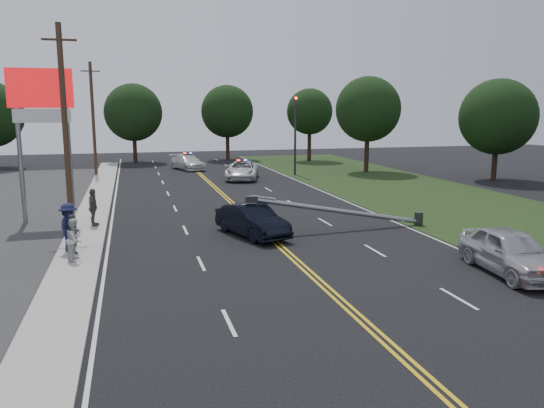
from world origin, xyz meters
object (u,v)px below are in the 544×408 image
object	(u,v)px
emergency_b	(188,162)
crashed_sedan	(252,220)
fallen_streetlight	(349,212)
bystander_a	(74,234)
traffic_signal	(295,129)
utility_pole_mid	(65,127)
bystander_c	(69,227)
bystander_b	(75,239)
waiting_sedan	(510,252)
emergency_a	(242,170)
bystander_d	(93,207)
utility_pole_far	(93,119)
pylon_sign	(41,108)

from	to	relation	value
emergency_b	crashed_sedan	bearing A→B (deg)	-109.77
fallen_streetlight	emergency_b	size ratio (longest dim) A/B	1.87
bystander_a	fallen_streetlight	bearing A→B (deg)	-101.66
traffic_signal	utility_pole_mid	xyz separation A→B (m)	(-17.50, -18.00, 0.88)
crashed_sedan	bystander_c	distance (m)	8.10
fallen_streetlight	bystander_b	size ratio (longest dim) A/B	5.64
fallen_streetlight	bystander_a	xyz separation A→B (m)	(-12.73, -1.55, 0.01)
waiting_sedan	utility_pole_mid	bearing A→B (deg)	149.45
emergency_a	bystander_d	distance (m)	19.97
fallen_streetlight	bystander_a	size ratio (longest dim) A/B	5.77
utility_pole_mid	bystander_a	world-z (taller)	utility_pole_mid
emergency_a	bystander_b	size ratio (longest dim) A/B	3.36
traffic_signal	bystander_c	world-z (taller)	traffic_signal
traffic_signal	fallen_streetlight	xyz separation A→B (m)	(-4.11, -22.00, -3.29)
utility_pole_far	waiting_sedan	bearing A→B (deg)	-64.53
traffic_signal	crashed_sedan	size ratio (longest dim) A/B	1.54
traffic_signal	emergency_a	size ratio (longest dim) A/B	1.27
utility_pole_mid	emergency_a	distance (m)	20.80
emergency_a	bystander_c	distance (m)	24.40
fallen_streetlight	waiting_sedan	world-z (taller)	fallen_streetlight
crashed_sedan	utility_pole_mid	bearing A→B (deg)	135.79
crashed_sedan	bystander_b	bearing A→B (deg)	179.94
bystander_b	bystander_c	size ratio (longest dim) A/B	0.82
utility_pole_mid	waiting_sedan	world-z (taller)	utility_pole_mid
waiting_sedan	emergency_a	world-z (taller)	waiting_sedan
bystander_b	bystander_c	distance (m)	1.57
traffic_signal	bystander_a	distance (m)	29.14
fallen_streetlight	utility_pole_mid	distance (m)	14.58
utility_pole_mid	utility_pole_far	xyz separation A→B (m)	(0.00, 22.00, 0.00)
pylon_sign	bystander_b	bearing A→B (deg)	-76.37
utility_pole_mid	utility_pole_far	distance (m)	22.00
utility_pole_mid	bystander_b	world-z (taller)	utility_pole_mid
utility_pole_mid	emergency_a	size ratio (longest dim) A/B	1.80
fallen_streetlight	bystander_c	size ratio (longest dim) A/B	4.65
utility_pole_far	bystander_d	xyz separation A→B (m)	(1.10, -22.32, -4.01)
pylon_sign	emergency_b	size ratio (longest dim) A/B	1.60
fallen_streetlight	emergency_a	size ratio (longest dim) A/B	1.68
emergency_a	bystander_d	xyz separation A→B (m)	(-11.11, -16.59, 0.30)
emergency_b	pylon_sign	bearing A→B (deg)	-132.90
pylon_sign	fallen_streetlight	world-z (taller)	pylon_sign
fallen_streetlight	emergency_b	world-z (taller)	fallen_streetlight
fallen_streetlight	emergency_b	xyz separation A→B (m)	(-4.87, 28.84, -0.19)
crashed_sedan	emergency_a	distance (m)	20.65
traffic_signal	emergency_b	distance (m)	11.82
utility_pole_far	emergency_b	world-z (taller)	utility_pole_far
fallen_streetlight	bystander_b	world-z (taller)	fallen_streetlight
utility_pole_mid	bystander_b	distance (m)	7.84
waiting_sedan	emergency_b	size ratio (longest dim) A/B	0.97
utility_pole_far	bystander_a	xyz separation A→B (m)	(0.66, -27.55, -4.15)
pylon_sign	utility_pole_far	xyz separation A→B (m)	(1.30, 20.00, -0.91)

